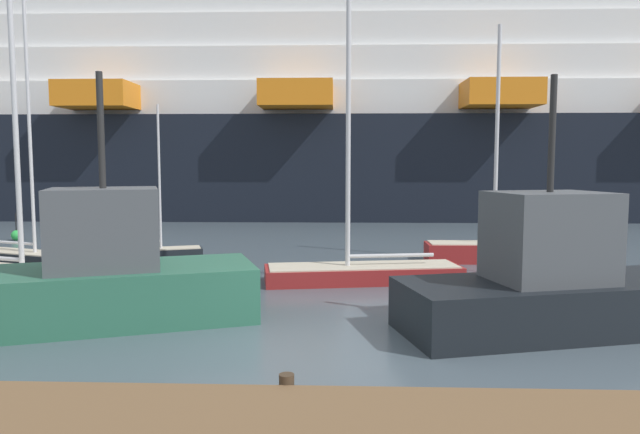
# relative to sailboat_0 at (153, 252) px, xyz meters

# --- Properties ---
(ground_plane) EXTENTS (600.00, 600.00, 0.00)m
(ground_plane) POSITION_rel_sailboat_0_xyz_m (7.03, -11.03, -0.34)
(ground_plane) COLOR #4C5B66
(sailboat_0) EXTENTS (4.11, 2.23, 6.46)m
(sailboat_0) POSITION_rel_sailboat_0_xyz_m (0.00, 0.00, 0.00)
(sailboat_0) COLOR black
(sailboat_0) RESTS_ON ground_plane
(sailboat_1) EXTENTS (6.61, 1.54, 9.56)m
(sailboat_1) POSITION_rel_sailboat_0_xyz_m (14.66, 0.21, 0.19)
(sailboat_1) COLOR maroon
(sailboat_1) RESTS_ON ground_plane
(sailboat_4) EXTENTS (6.89, 2.87, 10.41)m
(sailboat_4) POSITION_rel_sailboat_0_xyz_m (8.59, -4.08, 0.13)
(sailboat_4) COLOR maroon
(sailboat_4) RESTS_ON ground_plane
(sailboat_5) EXTENTS (5.40, 2.92, 10.02)m
(sailboat_5) POSITION_rel_sailboat_0_xyz_m (-4.17, -2.20, 0.17)
(sailboat_5) COLOR black
(sailboat_5) RESTS_ON ground_plane
(sailboat_6) EXTENTS (7.20, 3.71, 11.96)m
(sailboat_6) POSITION_rel_sailboat_0_xyz_m (-2.99, -5.42, 0.22)
(sailboat_6) COLOR #BCB29E
(sailboat_6) RESTS_ON ground_plane
(fishing_boat_0) EXTENTS (8.27, 4.60, 6.11)m
(fishing_boat_0) POSITION_rel_sailboat_0_xyz_m (13.08, -9.73, 0.80)
(fishing_boat_0) COLOR black
(fishing_boat_0) RESTS_ON ground_plane
(fishing_boat_1) EXTENTS (8.71, 5.44, 6.31)m
(fishing_boat_1) POSITION_rel_sailboat_0_xyz_m (1.59, -9.52, 0.81)
(fishing_boat_1) COLOR #2D6B51
(fishing_boat_1) RESTS_ON ground_plane
(channel_buoy_1) EXTENTS (0.54, 0.54, 1.45)m
(channel_buoy_1) POSITION_rel_sailboat_0_xyz_m (-9.29, 6.03, -0.06)
(channel_buoy_1) COLOR green
(channel_buoy_1) RESTS_ON ground_plane
(cruise_ship) EXTENTS (134.63, 21.74, 23.81)m
(cruise_ship) POSITION_rel_sailboat_0_xyz_m (4.56, 25.24, 7.30)
(cruise_ship) COLOR black
(cruise_ship) RESTS_ON ground_plane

